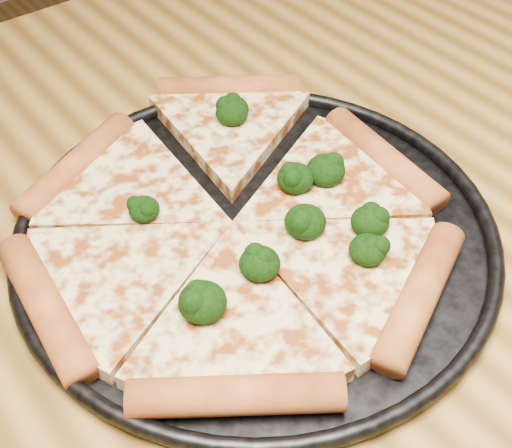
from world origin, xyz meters
TOP-DOWN VIEW (x-y plane):
  - dining_table at (0.00, 0.00)m, footprint 1.20×0.90m
  - pizza_pan at (0.03, 0.00)m, footprint 0.38×0.38m
  - pizza at (0.02, 0.02)m, footprint 0.34×0.38m
  - broccoli_florets at (0.05, 0.00)m, footprint 0.19×0.23m

SIDE VIEW (x-z plane):
  - dining_table at x=0.00m, z-range 0.28..1.03m
  - pizza_pan at x=0.03m, z-range 0.75..0.77m
  - pizza at x=0.02m, z-range 0.75..0.78m
  - broccoli_florets at x=0.05m, z-range 0.77..0.79m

